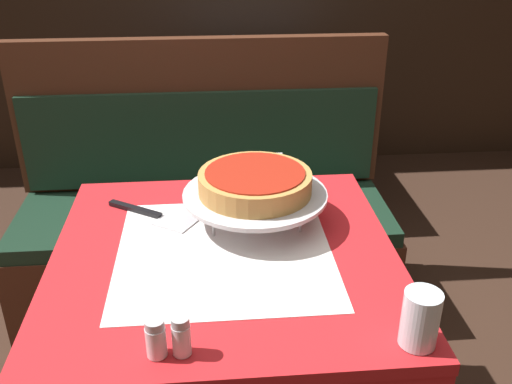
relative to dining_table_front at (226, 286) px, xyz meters
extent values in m
cube|color=red|center=(0.00, 0.00, 0.09)|extent=(0.86, 0.86, 0.03)
cube|color=white|center=(0.00, 0.00, 0.11)|extent=(0.53, 0.53, 0.00)
cube|color=red|center=(0.00, 0.00, 0.00)|extent=(0.86, 0.86, 0.15)
cube|color=#4C331E|center=(-0.40, 0.40, -0.30)|extent=(0.05, 0.05, 0.75)
cube|color=#4C331E|center=(0.40, 0.40, -0.30)|extent=(0.05, 0.05, 0.75)
cube|color=#194799|center=(0.20, 1.77, 0.10)|extent=(0.81, 0.81, 0.03)
cube|color=white|center=(0.20, 1.77, 0.12)|extent=(0.50, 0.50, 0.00)
cube|color=#194799|center=(0.20, 1.77, 0.02)|extent=(0.81, 0.81, 0.12)
cube|color=#4C331E|center=(-0.17, 1.40, -0.29)|extent=(0.05, 0.05, 0.76)
cube|color=#4C331E|center=(0.57, 1.40, -0.29)|extent=(0.05, 0.05, 0.76)
cube|color=#4C331E|center=(-0.17, 2.14, -0.29)|extent=(0.05, 0.05, 0.76)
cube|color=#4C331E|center=(0.57, 2.14, -0.29)|extent=(0.05, 0.05, 0.76)
cube|color=#4C2819|center=(-0.06, 0.80, -0.47)|extent=(1.50, 0.54, 0.41)
cube|color=#193323|center=(-0.06, 0.80, -0.23)|extent=(1.47, 0.52, 0.06)
cube|color=#4C2819|center=(-0.06, 1.04, 0.11)|extent=(1.50, 0.06, 0.63)
cube|color=#193323|center=(-0.06, 1.00, 0.02)|extent=(1.44, 0.02, 0.40)
cylinder|color=#ADADB2|center=(0.09, 0.28, 0.14)|extent=(0.01, 0.01, 0.07)
cylinder|color=#ADADB2|center=(-0.02, 0.08, 0.14)|extent=(0.01, 0.01, 0.07)
cylinder|color=#ADADB2|center=(0.20, 0.08, 0.14)|extent=(0.01, 0.01, 0.07)
cylinder|color=#ADADB2|center=(0.09, 0.15, 0.18)|extent=(0.26, 0.26, 0.01)
cylinder|color=silver|center=(0.09, 0.15, 0.18)|extent=(0.38, 0.38, 0.01)
cylinder|color=silver|center=(0.09, 0.15, 0.19)|extent=(0.39, 0.39, 0.01)
cylinder|color=#C68E47|center=(0.09, 0.15, 0.22)|extent=(0.30, 0.30, 0.06)
cylinder|color=#A82314|center=(0.09, 0.15, 0.25)|extent=(0.27, 0.27, 0.01)
cube|color=#BCBCC1|center=(-0.13, 0.16, 0.11)|extent=(0.13, 0.13, 0.00)
cube|color=black|center=(-0.24, 0.23, 0.11)|extent=(0.16, 0.11, 0.01)
cylinder|color=silver|center=(0.37, -0.37, 0.17)|extent=(0.07, 0.07, 0.12)
cylinder|color=silver|center=(-0.14, -0.36, 0.14)|extent=(0.04, 0.04, 0.06)
cylinder|color=#B7B7BC|center=(-0.14, -0.36, 0.18)|extent=(0.04, 0.04, 0.02)
cylinder|color=silver|center=(-0.09, -0.36, 0.14)|extent=(0.04, 0.04, 0.07)
cylinder|color=#B7B7BC|center=(-0.09, -0.36, 0.18)|extent=(0.04, 0.04, 0.02)
cube|color=#B2B2B7|center=(0.15, 0.39, 0.15)|extent=(0.10, 0.05, 0.09)
cube|color=black|center=(0.12, 1.86, 0.13)|extent=(0.13, 0.13, 0.03)
cylinder|color=black|center=(0.12, 1.86, 0.21)|extent=(0.01, 0.01, 0.13)
cylinder|color=red|center=(0.12, 1.90, 0.19)|extent=(0.04, 0.04, 0.10)
cylinder|color=gold|center=(0.08, 1.84, 0.19)|extent=(0.04, 0.04, 0.10)
cylinder|color=#99194C|center=(0.16, 1.84, 0.19)|extent=(0.04, 0.04, 0.10)
camera|label=1|loc=(-0.03, -1.21, 0.88)|focal=40.00mm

